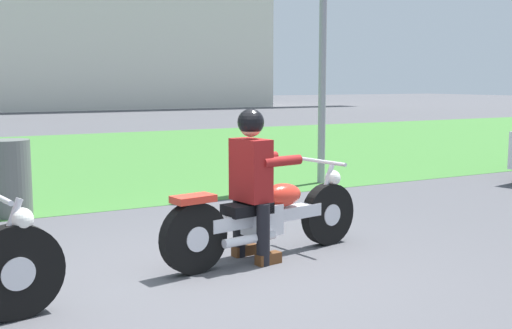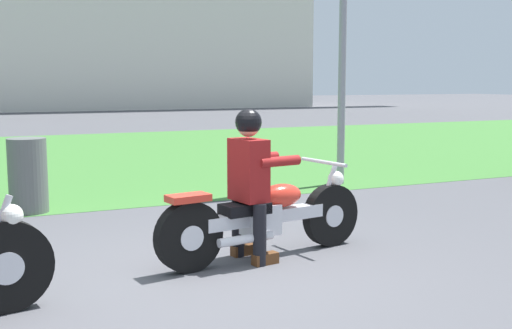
{
  "view_description": "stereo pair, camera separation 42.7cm",
  "coord_description": "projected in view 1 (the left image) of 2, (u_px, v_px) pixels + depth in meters",
  "views": [
    {
      "loc": [
        -2.16,
        -4.6,
        1.63
      ],
      "look_at": [
        0.65,
        0.54,
        0.85
      ],
      "focal_mm": 43.99,
      "sensor_mm": 36.0,
      "label": 1
    },
    {
      "loc": [
        -1.77,
        -4.79,
        1.63
      ],
      "look_at": [
        0.65,
        0.54,
        0.85
      ],
      "focal_mm": 43.99,
      "sensor_mm": 36.0,
      "label": 2
    }
  ],
  "objects": [
    {
      "name": "ground",
      "position": [
        219.0,
        278.0,
        5.24
      ],
      "size": [
        120.0,
        120.0,
        0.0
      ],
      "primitive_type": "plane",
      "color": "#4C4C51"
    },
    {
      "name": "grass_verge",
      "position": [
        34.0,
        159.0,
        13.17
      ],
      "size": [
        60.0,
        12.0,
        0.01
      ],
      "primitive_type": "cube",
      "color": "#3D7533",
      "rests_on": "ground"
    },
    {
      "name": "motorcycle_lead",
      "position": [
        267.0,
        217.0,
        5.79
      ],
      "size": [
        2.19,
        0.71,
        0.87
      ],
      "rotation": [
        0.0,
        0.0,
        0.16
      ],
      "color": "black",
      "rests_on": "ground"
    },
    {
      "name": "rider_lead",
      "position": [
        252.0,
        173.0,
        5.64
      ],
      "size": [
        0.6,
        0.52,
        1.39
      ],
      "rotation": [
        0.0,
        0.0,
        0.16
      ],
      "color": "black",
      "rests_on": "ground"
    },
    {
      "name": "trash_can",
      "position": [
        11.0,
        178.0,
        7.57
      ],
      "size": [
        0.47,
        0.47,
        0.93
      ],
      "primitive_type": "cylinder",
      "color": "#595E5B",
      "rests_on": "ground"
    }
  ]
}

